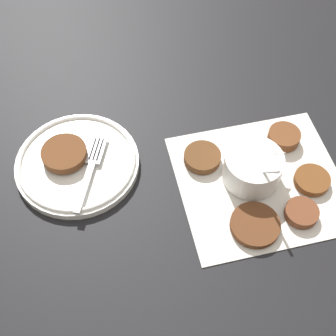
% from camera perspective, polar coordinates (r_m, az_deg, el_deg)
% --- Properties ---
extents(ground_plane, '(4.00, 4.00, 0.00)m').
position_cam_1_polar(ground_plane, '(0.90, 10.07, -0.28)').
color(ground_plane, black).
extents(napkin, '(0.33, 0.30, 0.00)m').
position_cam_1_polar(napkin, '(0.89, 11.17, -1.65)').
color(napkin, silver).
rests_on(napkin, ground_plane).
extents(sauce_bowl, '(0.12, 0.12, 0.11)m').
position_cam_1_polar(sauce_bowl, '(0.86, 10.30, -0.06)').
color(sauce_bowl, white).
rests_on(sauce_bowl, napkin).
extents(fritter_0, '(0.09, 0.09, 0.01)m').
position_cam_1_polar(fritter_0, '(0.83, 10.56, -6.83)').
color(fritter_0, '#59331C').
rests_on(fritter_0, napkin).
extents(fritter_1, '(0.06, 0.06, 0.02)m').
position_cam_1_polar(fritter_1, '(0.94, 13.94, 3.70)').
color(fritter_1, brown).
rests_on(fritter_1, napkin).
extents(fritter_2, '(0.07, 0.07, 0.02)m').
position_cam_1_polar(fritter_2, '(0.89, 4.21, 1.30)').
color(fritter_2, brown).
rests_on(fritter_2, napkin).
extents(fritter_3, '(0.07, 0.07, 0.01)m').
position_cam_1_polar(fritter_3, '(0.90, 17.15, -1.41)').
color(fritter_3, brown).
rests_on(fritter_3, napkin).
extents(fritter_4, '(0.06, 0.06, 0.02)m').
position_cam_1_polar(fritter_4, '(0.86, 15.97, -5.26)').
color(fritter_4, brown).
rests_on(fritter_4, napkin).
extents(serving_plate, '(0.23, 0.23, 0.02)m').
position_cam_1_polar(serving_plate, '(0.90, -11.00, 0.63)').
color(serving_plate, white).
rests_on(serving_plate, ground_plane).
extents(fritter_on_plate, '(0.09, 0.09, 0.02)m').
position_cam_1_polar(fritter_on_plate, '(0.89, -12.54, 1.75)').
color(fritter_on_plate, brown).
rests_on(fritter_on_plate, serving_plate).
extents(fork, '(0.10, 0.16, 0.00)m').
position_cam_1_polar(fork, '(0.88, -9.26, 0.49)').
color(fork, silver).
rests_on(fork, serving_plate).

